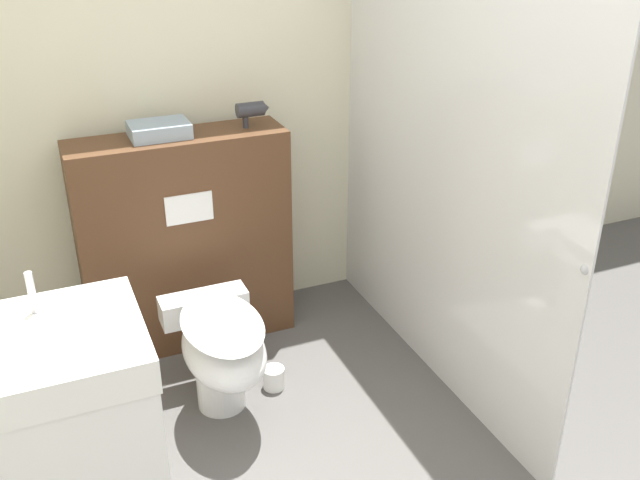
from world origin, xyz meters
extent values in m
cube|color=beige|center=(0.00, 1.95, 1.25)|extent=(8.00, 0.06, 2.50)
cube|color=#51331E|center=(-0.25, 1.70, 0.54)|extent=(1.01, 0.29, 1.08)
cube|color=white|center=(-0.25, 1.55, 0.78)|extent=(0.22, 0.01, 0.14)
cube|color=silver|center=(0.73, 1.00, 1.00)|extent=(0.01, 1.84, 2.01)
sphere|color=#B2B2B7|center=(0.73, 0.11, 0.96)|extent=(0.04, 0.04, 0.04)
cylinder|color=white|center=(-0.28, 1.09, 0.17)|extent=(0.21, 0.21, 0.33)
ellipsoid|color=white|center=(-0.28, 1.00, 0.36)|extent=(0.34, 0.55, 0.24)
ellipsoid|color=white|center=(-0.28, 1.00, 0.49)|extent=(0.33, 0.54, 0.02)
cube|color=white|center=(-0.28, 1.31, 0.39)|extent=(0.39, 0.13, 0.12)
cube|color=white|center=(-0.95, 0.51, 0.39)|extent=(0.59, 0.52, 0.79)
cube|color=white|center=(-0.95, 0.51, 0.85)|extent=(0.60, 0.53, 0.11)
cylinder|color=silver|center=(-0.95, 0.65, 0.97)|extent=(0.02, 0.02, 0.14)
cylinder|color=#2D2D33|center=(0.10, 1.69, 1.16)|extent=(0.13, 0.07, 0.07)
cone|color=#2D2D33|center=(0.18, 1.69, 1.16)|extent=(0.03, 0.06, 0.06)
cylinder|color=#2D2D33|center=(0.08, 1.69, 1.12)|extent=(0.03, 0.03, 0.08)
cube|color=#8C9EAD|center=(-0.32, 1.71, 1.11)|extent=(0.27, 0.20, 0.07)
cylinder|color=white|center=(-0.02, 1.12, 0.05)|extent=(0.10, 0.10, 0.10)
camera|label=1|loc=(-0.88, -1.44, 2.08)|focal=40.00mm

